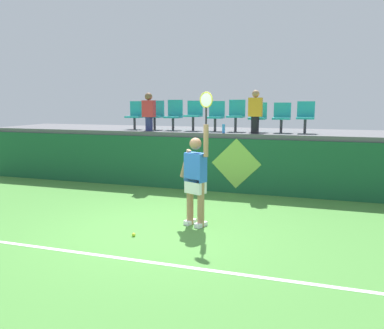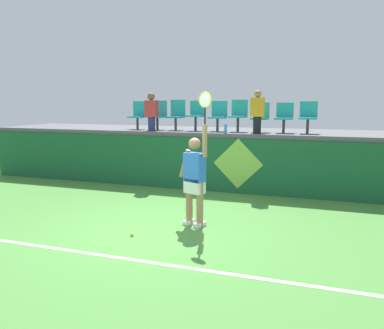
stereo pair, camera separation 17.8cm
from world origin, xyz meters
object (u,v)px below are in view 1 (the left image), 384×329
(stadium_chair_4, at_px, (216,115))
(stadium_chair_8, at_px, (306,115))
(water_bottle, at_px, (224,129))
(spectator_0, at_px, (255,111))
(stadium_chair_3, at_px, (194,114))
(stadium_chair_1, at_px, (156,114))
(stadium_chair_5, at_px, (236,114))
(tennis_player, at_px, (196,177))
(spectator_1, at_px, (149,111))
(stadium_chair_6, at_px, (258,116))
(stadium_chair_0, at_px, (136,114))
(stadium_chair_2, at_px, (174,114))
(stadium_chair_7, at_px, (282,116))
(tennis_ball, at_px, (134,235))

(stadium_chair_4, height_order, stadium_chair_8, stadium_chair_4)
(water_bottle, bearing_deg, spectator_0, 12.45)
(stadium_chair_3, height_order, stadium_chair_8, stadium_chair_3)
(stadium_chair_1, height_order, stadium_chair_5, stadium_chair_5)
(stadium_chair_1, height_order, stadium_chair_3, stadium_chair_1)
(tennis_player, relative_size, water_bottle, 10.76)
(spectator_0, bearing_deg, spectator_1, -179.96)
(water_bottle, distance_m, stadium_chair_6, 1.05)
(spectator_1, bearing_deg, water_bottle, -4.49)
(stadium_chair_0, bearing_deg, stadium_chair_2, 0.15)
(stadium_chair_0, distance_m, stadium_chair_7, 4.19)
(stadium_chair_2, relative_size, stadium_chair_7, 1.10)
(stadium_chair_1, xyz_separation_m, stadium_chair_4, (1.79, -0.00, -0.00))
(stadium_chair_3, xyz_separation_m, stadium_chair_4, (0.63, 0.00, -0.02))
(water_bottle, height_order, stadium_chair_8, stadium_chair_8)
(stadium_chair_5, bearing_deg, spectator_0, -38.48)
(stadium_chair_2, relative_size, stadium_chair_5, 1.00)
(tennis_player, relative_size, stadium_chair_4, 3.03)
(stadium_chair_7, relative_size, spectator_0, 0.71)
(tennis_player, relative_size, stadium_chair_1, 2.98)
(stadium_chair_3, bearing_deg, spectator_0, -14.48)
(tennis_ball, relative_size, spectator_0, 0.06)
(stadium_chair_2, bearing_deg, tennis_player, -63.95)
(stadium_chair_2, xyz_separation_m, stadium_chair_6, (2.37, -0.01, -0.03))
(stadium_chair_0, relative_size, spectator_0, 0.75)
(tennis_ball, bearing_deg, stadium_chair_8, 60.09)
(stadium_chair_1, distance_m, stadium_chair_4, 1.79)
(stadium_chair_2, height_order, stadium_chair_4, stadium_chair_2)
(stadium_chair_4, bearing_deg, stadium_chair_1, 179.95)
(stadium_chair_2, xyz_separation_m, spectator_1, (-0.56, -0.47, 0.09))
(stadium_chair_0, distance_m, stadium_chair_3, 1.79)
(stadium_chair_0, xyz_separation_m, stadium_chair_8, (4.78, -0.00, 0.01))
(water_bottle, xyz_separation_m, stadium_chair_1, (-2.16, 0.64, 0.34))
(tennis_ball, relative_size, stadium_chair_2, 0.08)
(stadium_chair_2, relative_size, stadium_chair_6, 1.09)
(stadium_chair_0, bearing_deg, water_bottle, -12.80)
(tennis_player, xyz_separation_m, stadium_chair_1, (-2.35, 3.66, 1.03))
(tennis_ball, height_order, stadium_chair_4, stadium_chair_4)
(stadium_chair_7, bearing_deg, stadium_chair_3, 179.99)
(stadium_chair_8, bearing_deg, stadium_chair_7, -179.86)
(stadium_chair_1, distance_m, stadium_chair_5, 2.35)
(tennis_player, xyz_separation_m, stadium_chair_4, (-0.56, 3.65, 1.03))
(stadium_chair_8, xyz_separation_m, spectator_0, (-1.21, -0.46, 0.11))
(stadium_chair_3, distance_m, stadium_chair_6, 1.78)
(tennis_ball, xyz_separation_m, water_bottle, (0.64, 3.94, 1.59))
(stadium_chair_3, xyz_separation_m, stadium_chair_5, (1.19, 0.00, 0.00))
(stadium_chair_0, xyz_separation_m, stadium_chair_2, (1.20, 0.00, 0.02))
(tennis_ball, relative_size, stadium_chair_8, 0.08)
(spectator_0, relative_size, spectator_1, 1.04)
(stadium_chair_3, bearing_deg, stadium_chair_4, 0.33)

